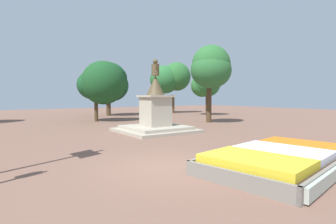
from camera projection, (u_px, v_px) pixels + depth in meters
name	position (u px, v px, depth m)	size (l,w,h in m)	color
ground_plane	(167.00, 167.00, 8.58)	(90.23, 90.23, 0.00)	brown
flower_planter	(283.00, 159.00, 8.53)	(6.29, 4.20, 0.63)	#38281C
statue_monument	(155.00, 116.00, 17.16)	(4.54, 4.54, 4.74)	#B0A591
park_tree_far_left	(101.00, 84.00, 24.28)	(4.22, 4.26, 5.59)	#4C3823
park_tree_behind_statue	(206.00, 85.00, 32.45)	(3.68, 3.65, 5.41)	#4C3823
park_tree_far_right	(211.00, 68.00, 22.38)	(3.68, 3.23, 6.70)	#4C3823
park_tree_mid_canopy	(110.00, 80.00, 31.65)	(4.97, 5.08, 6.32)	#4C3823
park_tree_distant	(171.00, 78.00, 36.45)	(5.76, 4.27, 7.10)	brown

